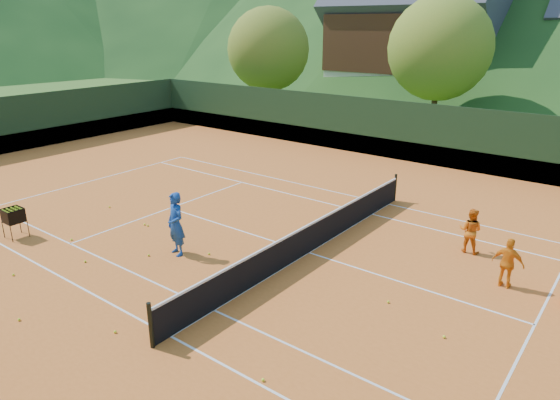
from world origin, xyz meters
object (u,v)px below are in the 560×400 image
Objects in this scene: coach at (176,224)px; student_b at (508,263)px; ball_hopper at (13,216)px; student_a at (470,231)px; tennis_net at (309,238)px; chalet_left at (415,36)px.

coach is 9.34m from student_b.
coach reaches higher than ball_hopper.
student_a is (6.96, 5.56, -0.28)m from coach.
coach is 1.40× the size of student_a.
tennis_net reaches higher than ball_hopper.
chalet_left is at bearing 116.55° from coach.
student_a reaches higher than tennis_net.
ball_hopper is (-12.12, -7.94, 0.05)m from student_a.
student_a is at bearing 33.22° from ball_hopper.
student_a is 4.91m from tennis_net.
ball_hopper is (-5.16, -2.38, -0.23)m from coach.
tennis_net is at bearing -71.57° from chalet_left.
tennis_net is 12.07× the size of ball_hopper.
coach reaches higher than student_a.
student_a is at bearing -62.80° from chalet_left.
student_a reaches higher than ball_hopper.
student_b is 0.12× the size of tennis_net.
ball_hopper is at bearing -87.17° from chalet_left.
chalet_left reaches higher than student_b.
chalet_left reaches higher than student_a.
student_a is 30.69m from chalet_left.
student_b is (1.49, -1.59, -0.01)m from student_a.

